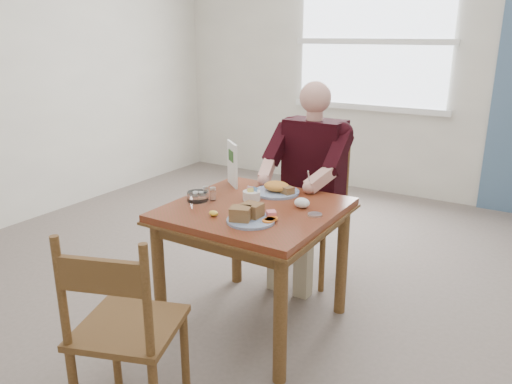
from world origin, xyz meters
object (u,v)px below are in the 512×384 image
Objects in this scene: table at (254,225)px; chair_near at (124,330)px; near_plate at (250,215)px; diner at (310,168)px; chair_far at (314,211)px; far_plate at (277,189)px.

table is 1.00m from chair_near.
diner is at bearing 96.36° from near_plate.
chair_near is 0.69× the size of diner.
chair_far is 1.00× the size of chair_near.
chair_near is 1.73m from diner.
chair_far is 3.17× the size of near_plate.
chair_near reaches higher than table.
chair_near is (-0.04, -1.78, 0.00)m from chair_far.
diner is 0.44m from far_plate.
chair_near is at bearing -91.34° from diner.
chair_far and chair_near have the same top height.
near_plate is 0.50m from far_plate.
table is at bearing 87.70° from chair_near.
diner reaches higher than table.
near_plate reaches higher than table.
diner reaches higher than near_plate.
table is 0.66× the size of diner.
chair_near is 1.30m from far_plate.
far_plate is at bearing -90.49° from chair_far.
far_plate is (-0.00, -0.52, 0.30)m from chair_far.
far_plate is at bearing 88.40° from chair_near.
far_plate is (-0.00, -0.44, -0.03)m from diner.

